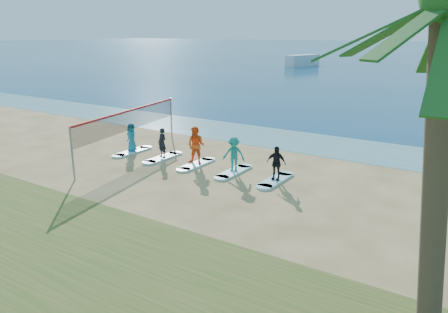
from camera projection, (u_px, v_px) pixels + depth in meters
The scene contains 14 objects.
ground at pixel (185, 190), 18.41m from camera, with size 600.00×600.00×0.00m, color tan.
shallow_water at pixel (291, 140), 26.85m from camera, with size 600.00×600.00×0.00m, color teal.
volleyball_net at pixel (129, 120), 23.10m from camera, with size 1.79×8.93×2.50m.
boat_offshore_a at pixel (302, 66), 84.65m from camera, with size 2.18×8.08×2.09m, color silver.
surfboard_0 at pixel (132, 152), 24.12m from camera, with size 0.70×2.20×0.09m, color #A2EFFB.
student_0 at pixel (132, 137), 23.90m from camera, with size 0.75×0.49×1.54m, color teal.
surfboard_1 at pixel (163, 158), 22.96m from camera, with size 0.70×2.20×0.09m, color #A2EFFB.
student_1 at pixel (162, 143), 22.74m from camera, with size 0.56×0.37×1.54m, color black.
surfboard_2 at pixel (196, 164), 21.80m from camera, with size 0.70×2.20×0.09m, color #A2EFFB.
student_2 at pixel (196, 145), 21.53m from camera, with size 0.91×0.71×1.87m, color #FF5A1A.
surfboard_3 at pixel (234, 172), 20.64m from camera, with size 0.70×2.20×0.09m, color #A2EFFB.
student_3 at pixel (234, 154), 20.40m from camera, with size 1.06×0.61×1.65m, color #1B8372.
surfboard_4 at pixel (275, 180), 19.48m from camera, with size 0.70×2.20×0.09m, color #A2EFFB.
student_4 at pixel (276, 163), 19.26m from camera, with size 0.89×0.37×1.53m, color black.
Camera 1 is at (10.87, -13.57, 6.45)m, focal length 35.00 mm.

